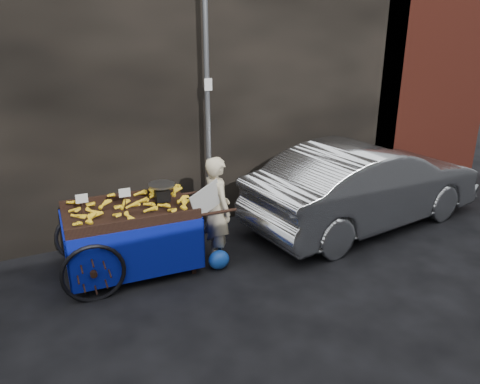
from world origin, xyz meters
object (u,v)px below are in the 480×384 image
vendor (217,209)px  parked_car (366,185)px  plastic_bag (219,260)px  banana_cart (125,218)px

vendor → parked_car: 2.75m
vendor → plastic_bag: (-0.11, -0.28, -0.65)m
vendor → plastic_bag: 0.71m
plastic_bag → parked_car: 2.94m
parked_car → vendor: bearing=84.3°
vendor → parked_car: size_ratio=0.36×
banana_cart → plastic_bag: size_ratio=7.92×
banana_cart → parked_car: (4.00, -0.16, -0.09)m
vendor → plastic_bag: size_ratio=5.11×
plastic_bag → parked_car: bearing=7.0°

